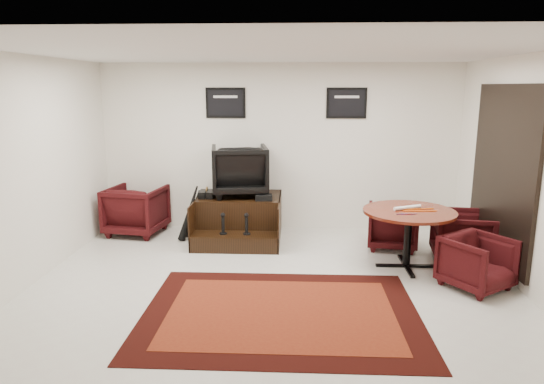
{
  "coord_description": "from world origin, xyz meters",
  "views": [
    {
      "loc": [
        0.25,
        -5.65,
        2.42
      ],
      "look_at": [
        -0.05,
        0.9,
        0.98
      ],
      "focal_mm": 32.0,
      "sensor_mm": 36.0,
      "label": 1
    }
  ],
  "objects_px": {
    "table_chair_corner": "(477,260)",
    "table_chair_back": "(392,224)",
    "shine_podium": "(239,219)",
    "shine_chair": "(240,168)",
    "table_chair_window": "(463,234)",
    "armchair_side": "(136,208)",
    "meeting_table": "(409,217)"
  },
  "relations": [
    {
      "from": "table_chair_corner",
      "to": "table_chair_back",
      "type": "bearing_deg",
      "value": 80.79
    },
    {
      "from": "shine_podium",
      "to": "shine_chair",
      "type": "bearing_deg",
      "value": 90.0
    },
    {
      "from": "shine_chair",
      "to": "table_chair_window",
      "type": "height_order",
      "value": "shine_chair"
    },
    {
      "from": "shine_podium",
      "to": "table_chair_window",
      "type": "xyz_separation_m",
      "value": [
        3.26,
        -0.88,
        0.07
      ]
    },
    {
      "from": "table_chair_window",
      "to": "table_chair_corner",
      "type": "distance_m",
      "value": 1.0
    },
    {
      "from": "shine_podium",
      "to": "table_chair_back",
      "type": "distance_m",
      "value": 2.41
    },
    {
      "from": "armchair_side",
      "to": "table_chair_window",
      "type": "xyz_separation_m",
      "value": [
        5.0,
        -1.05,
        -0.05
      ]
    },
    {
      "from": "shine_chair",
      "to": "meeting_table",
      "type": "distance_m",
      "value": 2.8
    },
    {
      "from": "armchair_side",
      "to": "table_chair_window",
      "type": "relative_size",
      "value": 1.14
    },
    {
      "from": "shine_chair",
      "to": "table_chair_window",
      "type": "bearing_deg",
      "value": 153.62
    },
    {
      "from": "table_chair_window",
      "to": "table_chair_corner",
      "type": "height_order",
      "value": "table_chair_window"
    },
    {
      "from": "table_chair_corner",
      "to": "table_chair_window",
      "type": "bearing_deg",
      "value": 46.36
    },
    {
      "from": "table_chair_back",
      "to": "table_chair_window",
      "type": "xyz_separation_m",
      "value": [
        0.88,
        -0.52,
        0.02
      ]
    },
    {
      "from": "meeting_table",
      "to": "table_chair_corner",
      "type": "height_order",
      "value": "meeting_table"
    },
    {
      "from": "shine_podium",
      "to": "table_chair_corner",
      "type": "distance_m",
      "value": 3.63
    },
    {
      "from": "shine_chair",
      "to": "table_chair_window",
      "type": "xyz_separation_m",
      "value": [
        3.26,
        -1.03,
        -0.75
      ]
    },
    {
      "from": "armchair_side",
      "to": "table_chair_window",
      "type": "height_order",
      "value": "armchair_side"
    },
    {
      "from": "shine_chair",
      "to": "shine_podium",
      "type": "bearing_deg",
      "value": 81.08
    },
    {
      "from": "shine_podium",
      "to": "table_chair_back",
      "type": "xyz_separation_m",
      "value": [
        2.38,
        -0.36,
        0.05
      ]
    },
    {
      "from": "meeting_table",
      "to": "armchair_side",
      "type": "bearing_deg",
      "value": 161.82
    },
    {
      "from": "shine_podium",
      "to": "armchair_side",
      "type": "distance_m",
      "value": 1.75
    },
    {
      "from": "shine_podium",
      "to": "armchair_side",
      "type": "height_order",
      "value": "armchair_side"
    },
    {
      "from": "shine_podium",
      "to": "meeting_table",
      "type": "relative_size",
      "value": 1.12
    },
    {
      "from": "shine_chair",
      "to": "armchair_side",
      "type": "relative_size",
      "value": 1.01
    },
    {
      "from": "shine_chair",
      "to": "table_chair_back",
      "type": "distance_m",
      "value": 2.55
    },
    {
      "from": "table_chair_window",
      "to": "armchair_side",
      "type": "bearing_deg",
      "value": 85.73
    },
    {
      "from": "shine_podium",
      "to": "armchair_side",
      "type": "bearing_deg",
      "value": 174.48
    },
    {
      "from": "shine_chair",
      "to": "meeting_table",
      "type": "relative_size",
      "value": 0.73
    },
    {
      "from": "meeting_table",
      "to": "table_chair_back",
      "type": "relative_size",
      "value": 1.66
    },
    {
      "from": "shine_podium",
      "to": "table_chair_window",
      "type": "relative_size",
      "value": 1.76
    },
    {
      "from": "armchair_side",
      "to": "meeting_table",
      "type": "distance_m",
      "value": 4.39
    },
    {
      "from": "shine_podium",
      "to": "shine_chair",
      "type": "xyz_separation_m",
      "value": [
        0.0,
        0.14,
        0.82
      ]
    }
  ]
}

